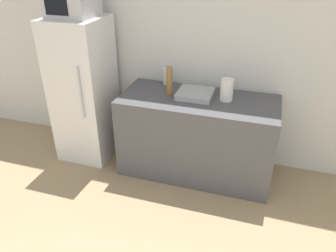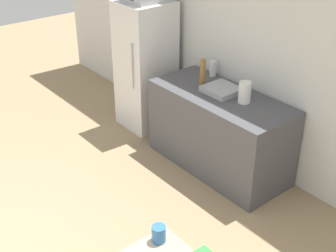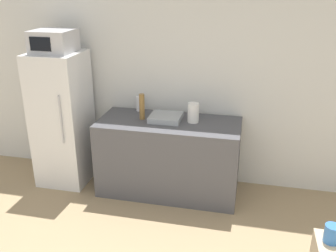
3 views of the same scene
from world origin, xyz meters
The scene contains 8 objects.
wall_back centered at (0.00, 3.26, 1.30)m, with size 8.00×0.06×2.60m, color silver.
refrigerator centered at (-1.55, 2.84, 0.81)m, with size 0.58×0.62×1.61m.
microwave centered at (-1.55, 2.84, 1.74)m, with size 0.44×0.42×0.25m.
counter centered at (-0.23, 2.85, 0.44)m, with size 1.61×0.71×0.88m, color #4C4C51.
sink_basin centered at (-0.28, 2.90, 0.91)m, with size 0.36×0.34×0.06m, color #9EA3A8.
bottle_tall centered at (-0.55, 2.87, 1.03)m, with size 0.06×0.06×0.30m, color olive.
bottle_short centered at (-0.66, 3.14, 0.97)m, with size 0.08×0.08×0.18m, color silver.
paper_towel_roll centered at (0.04, 2.90, 0.99)m, with size 0.13×0.13×0.22m, color white.
Camera 1 is at (0.38, -0.13, 2.25)m, focal length 35.00 mm.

